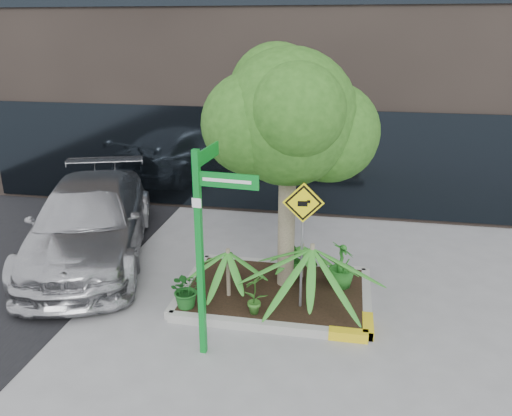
% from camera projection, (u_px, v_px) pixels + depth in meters
% --- Properties ---
extents(ground, '(80.00, 80.00, 0.00)m').
position_uv_depth(ground, '(261.00, 304.00, 8.68)').
color(ground, gray).
rests_on(ground, ground).
extents(planter, '(3.35, 2.36, 0.15)m').
position_uv_depth(planter, '(277.00, 292.00, 8.86)').
color(planter, '#9E9E99').
rests_on(planter, ground).
extents(tree, '(2.88, 2.55, 4.32)m').
position_uv_depth(tree, '(289.00, 117.00, 8.07)').
color(tree, gray).
rests_on(tree, ground).
extents(palm_front, '(1.33, 1.33, 1.47)m').
position_uv_depth(palm_front, '(312.00, 248.00, 7.84)').
color(palm_front, gray).
rests_on(palm_front, ground).
extents(palm_left, '(0.99, 0.99, 1.10)m').
position_uv_depth(palm_left, '(228.00, 252.00, 8.38)').
color(palm_left, gray).
rests_on(palm_left, ground).
extents(palm_back, '(0.75, 0.75, 0.84)m').
position_uv_depth(palm_back, '(302.00, 246.00, 9.09)').
color(palm_back, gray).
rests_on(palm_back, ground).
extents(parked_car, '(3.73, 5.76, 1.55)m').
position_uv_depth(parked_car, '(90.00, 221.00, 10.24)').
color(parked_car, '#B0B0B5').
rests_on(parked_car, ground).
extents(shrub_a, '(0.81, 0.81, 0.65)m').
position_uv_depth(shrub_a, '(187.00, 289.00, 8.21)').
color(shrub_a, '#17511A').
rests_on(shrub_a, planter).
extents(shrub_b, '(0.64, 0.64, 0.84)m').
position_uv_depth(shrub_b, '(342.00, 265.00, 8.82)').
color(shrub_b, '#247121').
rests_on(shrub_b, planter).
extents(shrub_c, '(0.53, 0.53, 0.71)m').
position_uv_depth(shrub_c, '(255.00, 294.00, 8.00)').
color(shrub_c, '#2F671F').
rests_on(shrub_c, planter).
extents(shrub_d, '(0.55, 0.55, 0.77)m').
position_uv_depth(shrub_d, '(293.00, 259.00, 9.12)').
color(shrub_d, '#1E5F1B').
rests_on(shrub_d, planter).
extents(street_sign_post, '(0.91, 0.93, 3.06)m').
position_uv_depth(street_sign_post, '(205.00, 233.00, 6.79)').
color(street_sign_post, '#0C8A28').
rests_on(street_sign_post, ground).
extents(cattle_sign, '(0.65, 0.23, 2.13)m').
position_uv_depth(cattle_sign, '(303.00, 224.00, 7.89)').
color(cattle_sign, slate).
rests_on(cattle_sign, ground).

